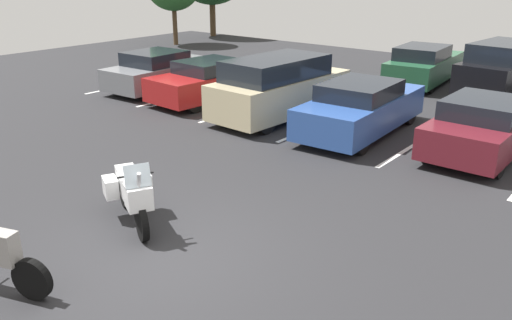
{
  "coord_description": "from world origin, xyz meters",
  "views": [
    {
      "loc": [
        5.99,
        -4.95,
        4.53
      ],
      "look_at": [
        -0.45,
        2.96,
        0.71
      ],
      "focal_mm": 36.93,
      "sensor_mm": 36.0,
      "label": 1
    }
  ],
  "objects_px": {
    "car_red": "(213,80)",
    "car_blue": "(361,108)",
    "car_champagne": "(279,87)",
    "motorcycle_touring": "(132,192)",
    "car_far_black": "(504,68)",
    "car_maroon": "(485,126)",
    "car_grey": "(161,71)",
    "car_far_green": "(424,65)"
  },
  "relations": [
    {
      "from": "car_grey",
      "to": "car_far_green",
      "type": "relative_size",
      "value": 0.94
    },
    {
      "from": "car_champagne",
      "to": "car_far_green",
      "type": "distance_m",
      "value": 7.72
    },
    {
      "from": "car_blue",
      "to": "car_far_black",
      "type": "distance_m",
      "value": 7.78
    },
    {
      "from": "car_champagne",
      "to": "car_red",
      "type": "bearing_deg",
      "value": 173.96
    },
    {
      "from": "motorcycle_touring",
      "to": "car_grey",
      "type": "distance_m",
      "value": 11.19
    },
    {
      "from": "motorcycle_touring",
      "to": "car_blue",
      "type": "bearing_deg",
      "value": 86.15
    },
    {
      "from": "car_blue",
      "to": "car_far_green",
      "type": "xyz_separation_m",
      "value": [
        -1.25,
        7.44,
        0.01
      ]
    },
    {
      "from": "car_blue",
      "to": "car_far_black",
      "type": "relative_size",
      "value": 1.02
    },
    {
      "from": "car_red",
      "to": "car_far_green",
      "type": "height_order",
      "value": "car_far_green"
    },
    {
      "from": "motorcycle_touring",
      "to": "car_maroon",
      "type": "xyz_separation_m",
      "value": [
        3.74,
        8.07,
        0.07
      ]
    },
    {
      "from": "motorcycle_touring",
      "to": "car_far_black",
      "type": "distance_m",
      "value": 15.37
    },
    {
      "from": "motorcycle_touring",
      "to": "car_red",
      "type": "bearing_deg",
      "value": 124.55
    },
    {
      "from": "car_red",
      "to": "car_blue",
      "type": "distance_m",
      "value": 5.9
    },
    {
      "from": "car_maroon",
      "to": "car_champagne",
      "type": "bearing_deg",
      "value": -174.52
    },
    {
      "from": "motorcycle_touring",
      "to": "car_maroon",
      "type": "relative_size",
      "value": 0.45
    },
    {
      "from": "car_champagne",
      "to": "car_far_green",
      "type": "height_order",
      "value": "car_champagne"
    },
    {
      "from": "car_blue",
      "to": "car_maroon",
      "type": "distance_m",
      "value": 3.26
    },
    {
      "from": "car_red",
      "to": "car_grey",
      "type": "bearing_deg",
      "value": -178.73
    },
    {
      "from": "car_far_black",
      "to": "motorcycle_touring",
      "type": "bearing_deg",
      "value": -98.28
    },
    {
      "from": "car_red",
      "to": "car_blue",
      "type": "relative_size",
      "value": 0.99
    },
    {
      "from": "car_far_black",
      "to": "car_champagne",
      "type": "bearing_deg",
      "value": -120.1
    },
    {
      "from": "car_champagne",
      "to": "car_far_green",
      "type": "bearing_deg",
      "value": 78.64
    },
    {
      "from": "car_red",
      "to": "car_champagne",
      "type": "xyz_separation_m",
      "value": [
        3.13,
        -0.33,
        0.25
      ]
    },
    {
      "from": "car_champagne",
      "to": "car_blue",
      "type": "xyz_separation_m",
      "value": [
        2.77,
        0.13,
        -0.21
      ]
    },
    {
      "from": "car_maroon",
      "to": "car_grey",
      "type": "bearing_deg",
      "value": -178.53
    },
    {
      "from": "car_grey",
      "to": "car_maroon",
      "type": "height_order",
      "value": "car_grey"
    },
    {
      "from": "motorcycle_touring",
      "to": "car_red",
      "type": "xyz_separation_m",
      "value": [
        -5.39,
        7.82,
        0.06
      ]
    },
    {
      "from": "car_far_black",
      "to": "car_maroon",
      "type": "bearing_deg",
      "value": -77.95
    },
    {
      "from": "car_red",
      "to": "car_maroon",
      "type": "distance_m",
      "value": 9.13
    },
    {
      "from": "car_champagne",
      "to": "car_maroon",
      "type": "distance_m",
      "value": 6.03
    },
    {
      "from": "car_grey",
      "to": "car_champagne",
      "type": "distance_m",
      "value": 5.81
    },
    {
      "from": "motorcycle_touring",
      "to": "car_blue",
      "type": "height_order",
      "value": "car_blue"
    },
    {
      "from": "motorcycle_touring",
      "to": "car_champagne",
      "type": "bearing_deg",
      "value": 106.77
    },
    {
      "from": "motorcycle_touring",
      "to": "car_red",
      "type": "relative_size",
      "value": 0.4
    },
    {
      "from": "car_grey",
      "to": "car_red",
      "type": "bearing_deg",
      "value": 1.27
    },
    {
      "from": "car_champagne",
      "to": "car_blue",
      "type": "relative_size",
      "value": 1.0
    },
    {
      "from": "motorcycle_touring",
      "to": "car_champagne",
      "type": "distance_m",
      "value": 7.83
    },
    {
      "from": "motorcycle_touring",
      "to": "car_red",
      "type": "height_order",
      "value": "car_red"
    },
    {
      "from": "car_maroon",
      "to": "car_far_black",
      "type": "xyz_separation_m",
      "value": [
        -1.52,
        7.14,
        0.24
      ]
    },
    {
      "from": "car_red",
      "to": "car_far_black",
      "type": "distance_m",
      "value": 10.6
    },
    {
      "from": "motorcycle_touring",
      "to": "car_grey",
      "type": "height_order",
      "value": "car_grey"
    },
    {
      "from": "car_red",
      "to": "car_blue",
      "type": "xyz_separation_m",
      "value": [
        5.9,
        -0.2,
        0.04
      ]
    }
  ]
}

